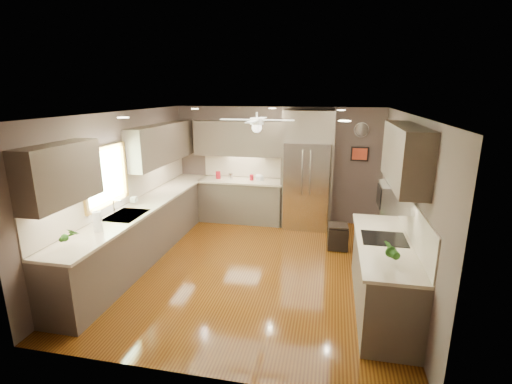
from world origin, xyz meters
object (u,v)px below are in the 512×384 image
(canister_b, at_px, (231,176))
(bowl, at_px, (259,179))
(paper_towel, at_px, (97,221))
(potted_plant_right, at_px, (392,251))
(stool, at_px, (338,237))
(potted_plant_left, at_px, (68,235))
(refrigerator, at_px, (307,172))
(canister_a, at_px, (218,175))
(soap_bottle, at_px, (135,199))
(canister_d, at_px, (252,177))
(microwave, at_px, (395,197))

(canister_b, distance_m, bowl, 0.64)
(bowl, distance_m, paper_towel, 3.78)
(potted_plant_right, relative_size, stool, 0.67)
(potted_plant_left, xyz_separation_m, paper_towel, (0.03, 0.55, -0.01))
(refrigerator, distance_m, paper_towel, 4.27)
(canister_a, relative_size, canister_b, 1.15)
(stool, bearing_deg, soap_bottle, -164.18)
(canister_b, height_order, bowl, canister_b)
(bowl, bearing_deg, canister_b, -178.47)
(canister_d, distance_m, microwave, 3.78)
(canister_a, distance_m, paper_towel, 3.48)
(canister_a, xyz_separation_m, refrigerator, (1.97, -0.05, 0.17))
(canister_d, relative_size, microwave, 0.24)
(canister_b, relative_size, canister_d, 1.13)
(canister_d, relative_size, stool, 0.29)
(paper_towel, bearing_deg, potted_plant_right, -3.26)
(potted_plant_right, distance_m, paper_towel, 3.83)
(canister_a, xyz_separation_m, potted_plant_right, (3.16, -3.63, 0.07))
(canister_b, xyz_separation_m, paper_towel, (-0.96, -3.40, 0.07))
(potted_plant_right, xyz_separation_m, refrigerator, (-1.19, 3.58, 0.10))
(soap_bottle, distance_m, microwave, 4.17)
(bowl, xyz_separation_m, microwave, (2.36, -2.77, 0.51))
(potted_plant_right, relative_size, refrigerator, 0.12)
(bowl, height_order, paper_towel, paper_towel)
(soap_bottle, height_order, potted_plant_left, potted_plant_left)
(refrigerator, distance_m, microwave, 3.03)
(stool, distance_m, paper_towel, 4.07)
(canister_a, distance_m, potted_plant_right, 4.81)
(canister_b, xyz_separation_m, potted_plant_right, (2.87, -3.62, 0.08))
(refrigerator, distance_m, stool, 1.62)
(soap_bottle, xyz_separation_m, microwave, (4.11, -0.60, 0.44))
(bowl, xyz_separation_m, refrigerator, (1.03, -0.06, 0.22))
(potted_plant_right, bearing_deg, microwave, 81.39)
(canister_a, distance_m, refrigerator, 1.97)
(canister_a, xyz_separation_m, canister_d, (0.76, 0.00, -0.02))
(potted_plant_left, xyz_separation_m, refrigerator, (2.66, 3.92, 0.09))
(canister_a, height_order, paper_towel, paper_towel)
(refrigerator, bearing_deg, microwave, -63.91)
(stool, bearing_deg, paper_towel, -145.92)
(canister_d, xyz_separation_m, stool, (1.87, -1.18, -0.76))
(paper_towel, bearing_deg, canister_b, 74.27)
(potted_plant_left, xyz_separation_m, potted_plant_right, (3.85, 0.34, -0.00))
(soap_bottle, distance_m, refrigerator, 3.49)
(canister_a, distance_m, microwave, 4.32)
(canister_d, bearing_deg, soap_bottle, -126.08)
(canister_d, relative_size, potted_plant_left, 0.43)
(potted_plant_right, height_order, bowl, potted_plant_right)
(potted_plant_left, bearing_deg, canister_a, 80.09)
(soap_bottle, distance_m, potted_plant_right, 4.24)
(potted_plant_right, bearing_deg, potted_plant_left, -175.01)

